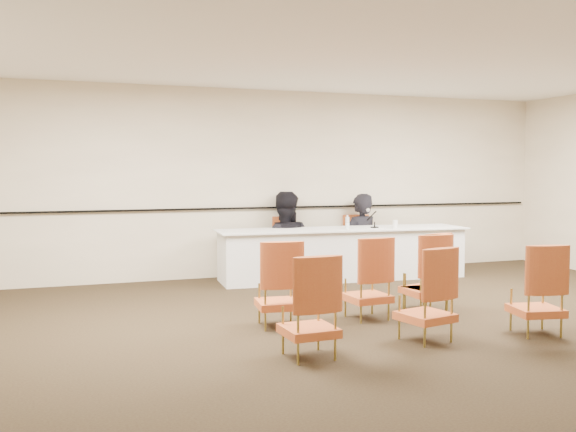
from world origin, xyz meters
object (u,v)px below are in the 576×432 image
Objects in this scene: panelist_main at (360,250)px; aud_chair_front_right at (425,271)px; aud_chair_front_mid at (367,278)px; aud_chair_extra at (426,273)px; panelist_second at (284,251)px; aud_chair_back_left at (309,306)px; panelist_main_chair at (360,244)px; water_bottle at (347,222)px; panelist_second_chair at (284,246)px; panel_table at (343,254)px; coffee_cup at (395,224)px; aud_chair_back_mid at (425,294)px; microphone at (375,218)px; drinking_glass at (347,226)px; aud_chair_back_right at (536,289)px; aud_chair_front_left at (278,283)px.

aud_chair_front_right is at bearing 65.54° from panelist_main.
aud_chair_extra is (0.84, 0.09, 0.00)m from aud_chair_front_mid.
aud_chair_back_left is (-1.33, -4.43, 0.08)m from panelist_second.
water_bottle reaches higher than panelist_main_chair.
aud_chair_front_right and aud_chair_extra have the same top height.
panelist_second_chair is at bearing 16.86° from panelist_second.
aud_chair_front_right is at bearing -86.43° from panel_table.
panelist_main_chair is 1.00× the size of aud_chair_back_left.
water_bottle is at bearing 35.65° from panelist_main.
aud_chair_back_left is (-2.88, -3.56, -0.38)m from coffee_cup.
aud_chair_back_mid is at bearing -86.36° from panelist_second_chair.
aud_chair_back_left is at bearing 90.18° from panelist_second.
panelist_main_chair is (0.58, 0.54, 0.08)m from panel_table.
panelist_main is 3.03m from aud_chair_front_right.
panelist_main is 0.88m from microphone.
aud_chair_front_mid is at bearing 51.80° from panelist_main.
panelist_main_chair is at bearing 47.16° from panel_table.
water_bottle is at bearing 65.12° from drinking_glass.
panelist_main is at bearing 105.86° from coffee_cup.
microphone is at bearing -7.39° from water_bottle.
aud_chair_back_mid is at bearing -102.75° from drinking_glass.
panelist_main_chair is at bearing -103.14° from panelist_main.
microphone is 0.34m from coffee_cup.
aud_chair_front_mid is 0.89m from aud_chair_front_right.
panelist_main_chair is at bearing 105.86° from coffee_cup.
aud_chair_front_mid is at bearing 149.44° from aud_chair_back_right.
aud_chair_extra is at bearing -97.73° from panelist_main_chair.
aud_chair_back_mid and aud_chair_extra have the same top height.
panelist_main_chair is at bearing 78.14° from aud_chair_extra.
panelist_main reaches higher than panelist_main_chair.
aud_chair_front_right reaches higher than panel_table.
aud_chair_back_left is at bearing -162.81° from aud_chair_front_right.
panelist_main is 3.12m from aud_chair_extra.
panelist_second reaches higher than drinking_glass.
microphone is 2.51m from aud_chair_extra.
aud_chair_front_mid reaches higher than panel_table.
panel_table is 4.18× the size of panelist_main_chair.
aud_chair_front_right is at bearing 120.43° from panelist_second.
aud_chair_front_left is 1.20m from aud_chair_back_left.
panelist_main is 1.34m from panelist_second.
aud_chair_front_mid is at bearing 42.88° from aud_chair_back_left.
microphone is 0.33× the size of aud_chair_front_left.
aud_chair_front_right is at bearing 31.31° from aud_chair_back_left.
aud_chair_front_left is 2.70m from aud_chair_back_right.
aud_chair_front_mid is 1.00× the size of aud_chair_extra.
water_bottle is 2.11× the size of drinking_glass.
panelist_second_chair is at bearing 150.82° from coffee_cup.
water_bottle reaches higher than coffee_cup.
aud_chair_back_right is at bearing -87.77° from panelist_main_chair.
water_bottle is 0.22× the size of aud_chair_extra.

